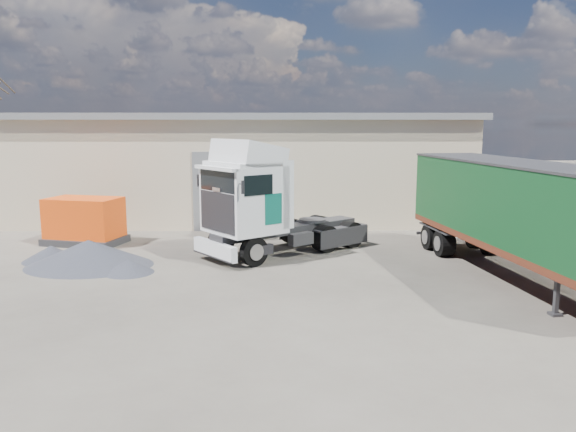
{
  "coord_description": "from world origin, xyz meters",
  "views": [
    {
      "loc": [
        -0.06,
        -15.18,
        4.8
      ],
      "look_at": [
        0.19,
        3.0,
        1.83
      ],
      "focal_mm": 35.0,
      "sensor_mm": 36.0,
      "label": 1
    }
  ],
  "objects_px": {
    "panel_van": "(244,212)",
    "orange_skip": "(85,224)",
    "box_trailer": "(515,208)",
    "tractor_unit": "(263,207)"
  },
  "relations": [
    {
      "from": "tractor_unit",
      "to": "panel_van",
      "type": "xyz_separation_m",
      "value": [
        -0.99,
        4.55,
        -0.89
      ]
    },
    {
      "from": "box_trailer",
      "to": "orange_skip",
      "type": "xyz_separation_m",
      "value": [
        -15.26,
        5.26,
        -1.42
      ]
    },
    {
      "from": "panel_van",
      "to": "orange_skip",
      "type": "height_order",
      "value": "orange_skip"
    },
    {
      "from": "panel_van",
      "to": "box_trailer",
      "type": "bearing_deg",
      "value": -28.0
    },
    {
      "from": "tractor_unit",
      "to": "box_trailer",
      "type": "distance_m",
      "value": 8.53
    },
    {
      "from": "tractor_unit",
      "to": "panel_van",
      "type": "distance_m",
      "value": 4.74
    },
    {
      "from": "box_trailer",
      "to": "panel_van",
      "type": "bearing_deg",
      "value": 132.16
    },
    {
      "from": "panel_van",
      "to": "orange_skip",
      "type": "bearing_deg",
      "value": -147.58
    },
    {
      "from": "box_trailer",
      "to": "panel_van",
      "type": "relative_size",
      "value": 2.43
    },
    {
      "from": "tractor_unit",
      "to": "panel_van",
      "type": "relative_size",
      "value": 1.4
    }
  ]
}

